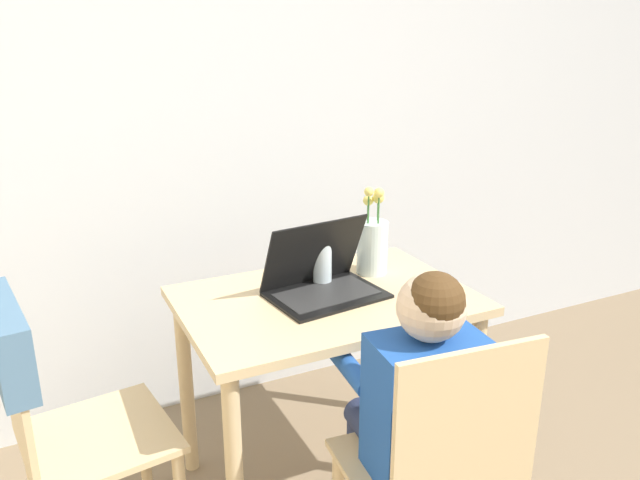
{
  "coord_description": "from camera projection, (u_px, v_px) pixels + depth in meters",
  "views": [
    {
      "loc": [
        -0.81,
        -0.18,
        1.54
      ],
      "look_at": [
        0.02,
        1.55,
        0.9
      ],
      "focal_mm": 35.0,
      "sensor_mm": 36.0,
      "label": 1
    }
  ],
  "objects": [
    {
      "name": "chair_occupied",
      "position": [
        435.0,
        477.0,
        1.59
      ],
      "size": [
        0.44,
        0.44,
        0.88
      ],
      "rotation": [
        0.0,
        0.0,
        3.04
      ],
      "color": "#D6B784",
      "rests_on": "ground_plane"
    },
    {
      "name": "water_bottle",
      "position": [
        322.0,
        258.0,
        2.11
      ],
      "size": [
        0.06,
        0.06,
        0.2
      ],
      "color": "silver",
      "rests_on": "dining_table"
    },
    {
      "name": "chair_spare",
      "position": [
        46.0,
        398.0,
        1.68
      ],
      "size": [
        0.48,
        0.45,
        0.89
      ],
      "rotation": [
        0.0,
        0.0,
        1.7
      ],
      "color": "#D6B784",
      "rests_on": "ground_plane"
    },
    {
      "name": "wall_back",
      "position": [
        241.0,
        108.0,
        2.48
      ],
      "size": [
        6.4,
        0.05,
        2.5
      ],
      "color": "silver",
      "rests_on": "ground_plane"
    },
    {
      "name": "laptop",
      "position": [
        321.0,
        277.0,
        2.04
      ],
      "size": [
        0.39,
        0.3,
        0.25
      ],
      "rotation": [
        0.0,
        0.0,
        0.12
      ],
      "color": "black",
      "rests_on": "dining_table"
    },
    {
      "name": "flower_vase",
      "position": [
        372.0,
        243.0,
        2.21
      ],
      "size": [
        0.11,
        0.11,
        0.32
      ],
      "color": "silver",
      "rests_on": "dining_table"
    },
    {
      "name": "person_seated",
      "position": [
        415.0,
        395.0,
        1.65
      ],
      "size": [
        0.33,
        0.45,
        1.0
      ],
      "rotation": [
        0.0,
        0.0,
        3.04
      ],
      "color": "#1E4C9E",
      "rests_on": "ground_plane"
    },
    {
      "name": "dining_table",
      "position": [
        326.0,
        328.0,
        2.07
      ],
      "size": [
        0.94,
        0.64,
        0.72
      ],
      "color": "#D6B784",
      "rests_on": "ground_plane"
    }
  ]
}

